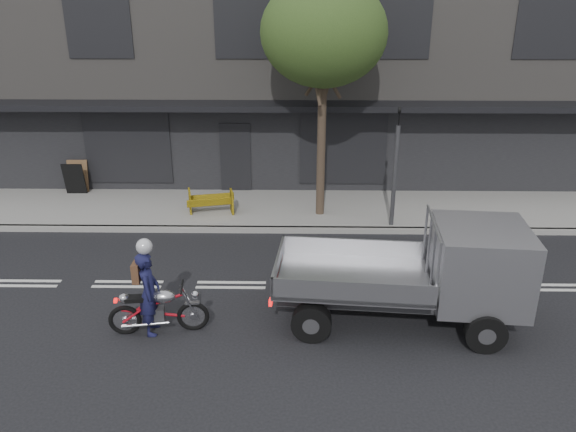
# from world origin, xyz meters

# --- Properties ---
(ground) EXTENTS (80.00, 80.00, 0.00)m
(ground) POSITION_xyz_m (0.00, 0.00, 0.00)
(ground) COLOR black
(ground) RESTS_ON ground
(sidewalk) EXTENTS (32.00, 3.20, 0.15)m
(sidewalk) POSITION_xyz_m (0.00, 4.70, 0.07)
(sidewalk) COLOR gray
(sidewalk) RESTS_ON ground
(kerb) EXTENTS (32.00, 0.20, 0.15)m
(kerb) POSITION_xyz_m (0.00, 3.10, 0.07)
(kerb) COLOR gray
(kerb) RESTS_ON ground
(building_main) EXTENTS (26.00, 10.00, 8.00)m
(building_main) POSITION_xyz_m (0.00, 11.30, 4.00)
(building_main) COLOR slate
(building_main) RESTS_ON ground
(street_tree) EXTENTS (3.40, 3.40, 6.74)m
(street_tree) POSITION_xyz_m (2.20, 4.20, 5.28)
(street_tree) COLOR #382B21
(street_tree) RESTS_ON ground
(traffic_light_pole) EXTENTS (0.12, 0.12, 3.50)m
(traffic_light_pole) POSITION_xyz_m (4.20, 3.35, 1.65)
(traffic_light_pole) COLOR #2D2D30
(traffic_light_pole) RESTS_ON ground
(motorcycle) EXTENTS (1.96, 0.57, 1.01)m
(motorcycle) POSITION_xyz_m (-1.20, -1.92, 0.52)
(motorcycle) COLOR black
(motorcycle) RESTS_ON ground
(rider) EXTENTS (0.49, 0.68, 1.73)m
(rider) POSITION_xyz_m (-1.35, -1.92, 0.86)
(rider) COLOR #16173F
(rider) RESTS_ON ground
(flatbed_ute) EXTENTS (4.99, 2.38, 2.24)m
(flatbed_ute) POSITION_xyz_m (4.62, -1.54, 1.28)
(flatbed_ute) COLOR black
(flatbed_ute) RESTS_ON ground
(construction_barrier) EXTENTS (1.43, 0.84, 0.75)m
(construction_barrier) POSITION_xyz_m (-1.05, 4.00, 0.52)
(construction_barrier) COLOR yellow
(construction_barrier) RESTS_ON sidewalk
(sandwich_board) EXTENTS (0.67, 0.46, 1.05)m
(sandwich_board) POSITION_xyz_m (-5.71, 5.77, 0.67)
(sandwich_board) COLOR black
(sandwich_board) RESTS_ON sidewalk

